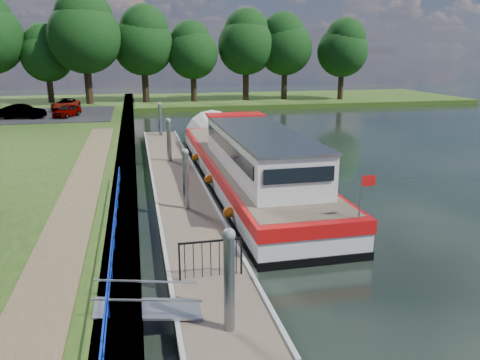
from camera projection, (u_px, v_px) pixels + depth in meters
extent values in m
plane|color=black|center=(226.00, 332.00, 11.62)|extent=(160.00, 160.00, 0.00)
cube|color=#473D2D|center=(126.00, 173.00, 25.08)|extent=(1.10, 90.00, 0.78)
cube|color=#284513|center=(239.00, 100.00, 62.97)|extent=(60.00, 18.00, 0.60)
cube|color=brown|center=(74.00, 211.00, 18.00)|extent=(1.60, 40.00, 0.05)
cube|color=black|center=(38.00, 115.00, 44.80)|extent=(14.00, 12.00, 0.06)
cube|color=#0C2DBF|center=(112.00, 240.00, 13.47)|extent=(0.04, 18.00, 0.04)
cube|color=#0C2DBF|center=(113.00, 251.00, 13.56)|extent=(0.03, 18.00, 0.03)
cylinder|color=#0C2DBF|center=(103.00, 358.00, 8.86)|extent=(0.04, 0.04, 0.72)
cylinder|color=#0C2DBF|center=(108.00, 304.00, 10.74)|extent=(0.04, 0.04, 0.72)
cylinder|color=#0C2DBF|center=(111.00, 266.00, 12.62)|extent=(0.04, 0.04, 0.72)
cylinder|color=#0C2DBF|center=(114.00, 238.00, 14.50)|extent=(0.04, 0.04, 0.72)
cylinder|color=#0C2DBF|center=(116.00, 217.00, 16.38)|extent=(0.04, 0.04, 0.72)
cylinder|color=#0C2DBF|center=(117.00, 200.00, 18.26)|extent=(0.04, 0.04, 0.72)
cylinder|color=#0C2DBF|center=(119.00, 186.00, 20.14)|extent=(0.04, 0.04, 0.72)
cylinder|color=#0C2DBF|center=(120.00, 174.00, 22.02)|extent=(0.04, 0.04, 0.72)
cube|color=brown|center=(177.00, 182.00, 23.77)|extent=(2.50, 30.00, 0.24)
cube|color=#9EA0A3|center=(219.00, 309.00, 12.55)|extent=(2.30, 5.00, 0.30)
cube|color=#9EA0A3|center=(186.00, 212.00, 20.07)|extent=(2.30, 5.00, 0.30)
cube|color=#9EA0A3|center=(171.00, 168.00, 27.59)|extent=(2.30, 5.00, 0.30)
cube|color=#9EA0A3|center=(162.00, 143.00, 35.11)|extent=(2.30, 5.00, 0.30)
cube|color=#9EA0A3|center=(200.00, 178.00, 23.98)|extent=(0.12, 30.00, 0.06)
cube|color=#9EA0A3|center=(153.00, 181.00, 23.48)|extent=(0.12, 30.00, 0.06)
cylinder|color=gray|center=(229.00, 303.00, 10.86)|extent=(0.26, 0.26, 3.40)
sphere|color=gray|center=(229.00, 234.00, 10.41)|extent=(0.30, 0.30, 0.30)
cylinder|color=gray|center=(186.00, 192.00, 19.32)|extent=(0.26, 0.26, 3.40)
sphere|color=gray|center=(185.00, 152.00, 18.87)|extent=(0.30, 0.30, 0.30)
cylinder|color=gray|center=(169.00, 149.00, 27.78)|extent=(0.26, 0.26, 3.40)
sphere|color=gray|center=(168.00, 121.00, 27.33)|extent=(0.30, 0.30, 0.30)
cylinder|color=gray|center=(160.00, 126.00, 36.24)|extent=(0.26, 0.26, 3.40)
sphere|color=gray|center=(159.00, 104.00, 35.79)|extent=(0.30, 0.30, 0.30)
cube|color=#A5A8AD|center=(148.00, 309.00, 11.54)|extent=(2.58, 1.00, 0.43)
cube|color=#A5A8AD|center=(148.00, 300.00, 10.96)|extent=(2.58, 0.04, 0.41)
cube|color=#A5A8AD|center=(146.00, 281.00, 11.86)|extent=(2.58, 0.04, 0.41)
cube|color=black|center=(179.00, 262.00, 13.24)|extent=(0.05, 0.05, 1.15)
cube|color=black|center=(241.00, 256.00, 13.62)|extent=(0.05, 0.05, 1.15)
cube|color=black|center=(210.00, 241.00, 13.29)|extent=(1.85, 0.05, 0.05)
cube|color=black|center=(185.00, 261.00, 13.27)|extent=(0.02, 0.02, 1.10)
cube|color=black|center=(193.00, 260.00, 13.33)|extent=(0.02, 0.02, 1.10)
cube|color=black|center=(202.00, 259.00, 13.38)|extent=(0.02, 0.02, 1.10)
cube|color=black|center=(211.00, 259.00, 13.43)|extent=(0.02, 0.02, 1.10)
cube|color=black|center=(219.00, 258.00, 13.48)|extent=(0.02, 0.02, 1.10)
cube|color=black|center=(228.00, 257.00, 13.54)|extent=(0.02, 0.02, 1.10)
cube|color=black|center=(236.00, 256.00, 13.59)|extent=(0.02, 0.02, 1.10)
cube|color=black|center=(246.00, 183.00, 24.55)|extent=(4.00, 20.00, 0.55)
cube|color=silver|center=(246.00, 172.00, 24.39)|extent=(3.96, 19.90, 0.65)
cube|color=red|center=(246.00, 162.00, 24.24)|extent=(4.04, 20.00, 0.48)
cube|color=brown|center=(246.00, 157.00, 24.18)|extent=(3.68, 19.20, 0.04)
cone|color=silver|center=(213.00, 138.00, 34.18)|extent=(4.00, 1.50, 4.00)
cube|color=silver|center=(259.00, 150.00, 21.59)|extent=(3.00, 11.00, 1.75)
cube|color=gray|center=(259.00, 131.00, 21.34)|extent=(3.10, 11.20, 0.10)
cube|color=black|center=(226.00, 147.00, 21.20)|extent=(0.04, 10.00, 0.55)
cube|color=black|center=(290.00, 144.00, 21.84)|extent=(0.04, 10.00, 0.55)
cube|color=black|center=(234.00, 127.00, 26.74)|extent=(2.60, 0.04, 0.55)
cube|color=black|center=(300.00, 175.00, 16.31)|extent=(2.60, 0.04, 0.55)
cube|color=red|center=(235.00, 114.00, 26.21)|extent=(3.20, 1.60, 0.06)
cylinder|color=gray|center=(360.00, 197.00, 15.18)|extent=(0.05, 0.05, 1.50)
cube|color=red|center=(368.00, 181.00, 15.08)|extent=(0.50, 0.02, 0.35)
sphere|color=orange|center=(229.00, 212.00, 18.29)|extent=(0.44, 0.44, 0.44)
sphere|color=orange|center=(209.00, 179.00, 22.99)|extent=(0.44, 0.44, 0.44)
sphere|color=orange|center=(196.00, 157.00, 27.69)|extent=(0.44, 0.44, 0.44)
imported|color=#594C47|center=(254.00, 172.00, 17.71)|extent=(0.42, 0.63, 1.72)
cylinder|color=#332316|center=(51.00, 91.00, 55.50)|extent=(0.70, 0.70, 3.10)
sphere|color=black|center=(47.00, 56.00, 54.44)|extent=(5.85, 5.85, 5.85)
sphere|color=black|center=(44.00, 43.00, 54.17)|extent=(4.65, 4.65, 4.65)
cylinder|color=#332316|center=(89.00, 87.00, 53.96)|extent=(0.84, 0.84, 4.29)
sphere|color=black|center=(85.00, 37.00, 52.49)|extent=(8.10, 8.10, 8.10)
sphere|color=black|center=(83.00, 18.00, 52.10)|extent=(6.44, 6.44, 6.44)
cylinder|color=#332316|center=(145.00, 86.00, 57.27)|extent=(0.79, 0.79, 3.83)
sphere|color=black|center=(143.00, 45.00, 55.96)|extent=(7.24, 7.24, 7.24)
sphere|color=black|center=(144.00, 29.00, 55.31)|extent=(5.75, 5.75, 5.75)
cylinder|color=#332316|center=(194.00, 88.00, 58.35)|extent=(0.72, 0.72, 3.26)
sphere|color=black|center=(193.00, 54.00, 57.23)|extent=(6.16, 6.16, 6.16)
sphere|color=black|center=(191.00, 41.00, 57.02)|extent=(4.89, 4.89, 4.89)
cylinder|color=#332316|center=(246.00, 85.00, 59.98)|extent=(0.78, 0.78, 3.77)
sphere|color=black|center=(246.00, 46.00, 58.69)|extent=(7.13, 7.13, 7.13)
sphere|color=black|center=(246.00, 31.00, 58.47)|extent=(5.66, 5.66, 5.66)
cylinder|color=#332316|center=(284.00, 85.00, 61.11)|extent=(0.77, 0.77, 3.65)
sphere|color=black|center=(285.00, 48.00, 59.86)|extent=(6.89, 6.89, 6.89)
sphere|color=black|center=(283.00, 34.00, 59.34)|extent=(5.47, 5.47, 5.47)
cylinder|color=#332316|center=(341.00, 86.00, 60.88)|extent=(0.74, 0.74, 3.41)
sphere|color=black|center=(343.00, 51.00, 59.72)|extent=(6.43, 6.43, 6.43)
sphere|color=black|center=(346.00, 38.00, 59.13)|extent=(5.11, 5.11, 5.11)
imported|color=#999999|center=(67.00, 111.00, 43.18)|extent=(2.58, 3.61, 1.14)
imported|color=#999999|center=(23.00, 111.00, 42.05)|extent=(4.03, 1.94, 1.27)
imported|color=#999999|center=(65.00, 104.00, 48.05)|extent=(2.75, 4.57, 1.19)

